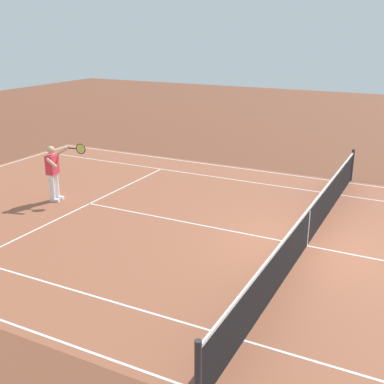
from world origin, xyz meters
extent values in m
plane|color=brown|center=(0.00, 0.00, 0.00)|extent=(60.00, 60.00, 0.00)
cube|color=#935138|center=(0.00, 0.00, 0.00)|extent=(24.20, 11.40, 0.00)
cube|color=white|center=(0.00, -5.50, 0.00)|extent=(23.80, 0.05, 0.01)
cube|color=white|center=(0.00, -4.11, 0.00)|extent=(23.80, 0.05, 0.01)
cube|color=white|center=(0.00, 4.11, 0.00)|extent=(23.80, 0.05, 0.01)
cube|color=white|center=(6.40, 0.00, 0.00)|extent=(0.05, 8.22, 0.01)
cube|color=white|center=(0.00, 0.00, 0.00)|extent=(12.80, 0.05, 0.01)
cylinder|color=#2D2D33|center=(0.00, -5.80, 0.54)|extent=(0.10, 0.10, 1.08)
cylinder|color=#2D2D33|center=(0.00, 5.80, 0.54)|extent=(0.10, 0.10, 1.08)
cube|color=black|center=(0.00, 0.00, 0.44)|extent=(0.02, 11.60, 0.88)
cube|color=white|center=(0.00, 0.00, 0.95)|extent=(0.04, 11.60, 0.06)
cube|color=white|center=(0.00, 0.00, 0.44)|extent=(0.04, 0.06, 0.88)
cylinder|color=white|center=(7.49, 0.33, 0.45)|extent=(0.15, 0.15, 0.74)
cube|color=white|center=(7.43, 0.32, 0.04)|extent=(0.30, 0.16, 0.09)
cylinder|color=white|center=(7.53, 0.09, 0.45)|extent=(0.15, 0.15, 0.74)
cube|color=white|center=(7.48, 0.08, 0.04)|extent=(0.30, 0.16, 0.09)
cube|color=#E03342|center=(7.51, 0.21, 1.10)|extent=(0.31, 0.42, 0.56)
sphere|color=#DBAA84|center=(7.51, 0.21, 1.53)|extent=(0.23, 0.23, 0.23)
cylinder|color=#DBAA84|center=(7.29, 0.45, 1.23)|extent=(0.42, 0.15, 0.26)
cylinder|color=#DBAA84|center=(7.39, -0.10, 1.43)|extent=(0.41, 0.29, 0.30)
cylinder|color=#232326|center=(7.10, -0.22, 1.54)|extent=(0.28, 0.09, 0.04)
torus|color=#232326|center=(6.81, -0.27, 1.54)|extent=(0.31, 0.08, 0.31)
cylinder|color=#C6D84C|center=(6.81, -0.27, 1.54)|extent=(0.27, 0.06, 0.27)
camera|label=1|loc=(-2.32, 10.54, 4.88)|focal=45.47mm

